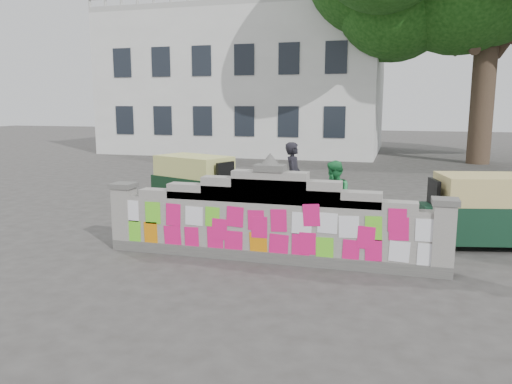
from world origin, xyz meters
TOP-DOWN VIEW (x-y plane):
  - ground at (0.00, 0.00)m, footprint 100.00×100.00m
  - parapet_wall at (-0.00, -0.01)m, footprint 6.48×0.44m
  - building at (-7.00, 21.98)m, footprint 16.00×10.00m
  - cyclist_bike at (-0.22, 3.14)m, footprint 2.02×0.95m
  - cyclist_rider at (-0.22, 3.14)m, footprint 0.50×0.68m
  - pedestrian at (0.91, 2.13)m, footprint 0.95×1.02m
  - rickshaw_left at (-3.23, 4.17)m, footprint 2.71×1.97m
  - rickshaw_right at (4.04, 2.17)m, footprint 2.74×1.71m

SIDE VIEW (x-z plane):
  - ground at x=0.00m, z-range 0.00..0.00m
  - cyclist_bike at x=-0.22m, z-range 0.00..1.02m
  - parapet_wall at x=0.00m, z-range -0.26..1.75m
  - rickshaw_left at x=-3.23m, z-range 0.03..1.49m
  - rickshaw_right at x=4.04m, z-range 0.03..1.50m
  - pedestrian at x=0.91m, z-range 0.00..1.67m
  - cyclist_rider at x=-0.22m, z-range 0.00..1.73m
  - building at x=-7.00m, z-range -0.44..8.46m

